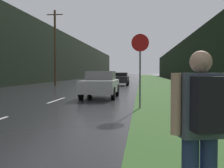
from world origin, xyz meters
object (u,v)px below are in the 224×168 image
(stop_sign, at_px, (140,63))
(car_oncoming, at_px, (109,76))
(car_passing_near, at_px, (101,84))
(car_passing_far, at_px, (120,79))
(hitchhiker_with_backpack, at_px, (202,126))

(stop_sign, bearing_deg, car_oncoming, 97.99)
(car_passing_near, bearing_deg, stop_sign, 115.58)
(car_passing_far, bearing_deg, car_passing_near, 90.00)
(car_passing_far, relative_size, car_oncoming, 1.01)
(hitchhiker_with_backpack, bearing_deg, car_passing_far, 81.02)
(stop_sign, relative_size, car_oncoming, 0.66)
(hitchhiker_with_backpack, height_order, car_passing_far, hitchhiker_with_backpack)
(car_passing_near, relative_size, car_passing_far, 0.90)
(car_passing_far, height_order, car_oncoming, car_passing_far)
(hitchhiker_with_backpack, xyz_separation_m, car_passing_near, (-2.94, 13.56, -0.19))
(car_passing_near, xyz_separation_m, car_passing_far, (0.00, 15.55, -0.04))
(car_oncoming, bearing_deg, car_passing_far, -80.83)
(car_oncoming, bearing_deg, stop_sign, -82.01)
(stop_sign, distance_m, hitchhiker_with_backpack, 8.78)
(hitchhiker_with_backpack, xyz_separation_m, car_oncoming, (-7.07, 54.72, -0.29))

